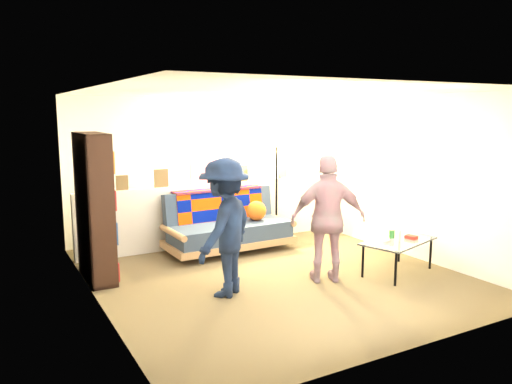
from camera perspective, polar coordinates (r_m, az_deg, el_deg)
ground at (r=6.81m, az=1.65°, el=-9.23°), size 5.00×5.00×0.00m
room_shell at (r=6.89m, az=-0.29°, el=5.19°), size 4.60×5.05×2.45m
half_wall_ledge at (r=8.23m, az=-4.73°, el=-2.43°), size 4.45×0.15×1.00m
ledge_decor at (r=8.01m, az=-6.21°, el=2.14°), size 2.97×0.02×0.45m
futon_sofa at (r=7.80m, az=-3.20°, el=-3.88°), size 1.98×1.00×0.84m
bookshelf at (r=6.69m, az=-17.97°, el=-2.21°), size 0.31×0.94×1.89m
coffee_table at (r=6.97m, az=15.96°, el=-5.55°), size 1.20×0.88×0.56m
floor_lamp at (r=8.43m, az=2.27°, el=2.48°), size 0.38×0.31×1.65m
person_left at (r=5.84m, az=-3.57°, el=-4.07°), size 1.20×1.12×1.62m
person_right at (r=6.35m, az=8.25°, el=-3.07°), size 1.03×0.75×1.62m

